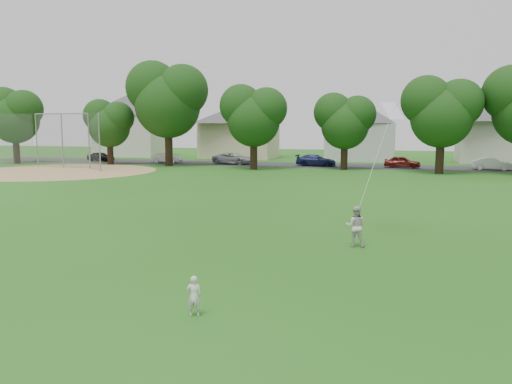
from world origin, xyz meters
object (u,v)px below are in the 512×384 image
(older_boy, at_px, (356,226))
(baseball_backstop, at_px, (58,141))
(kite, at_px, (375,162))
(toddler, at_px, (194,296))

(older_boy, height_order, baseball_backstop, baseball_backstop)
(kite, height_order, baseball_backstop, baseball_backstop)
(older_boy, distance_m, baseball_backstop, 40.69)
(kite, bearing_deg, toddler, -111.65)
(older_boy, distance_m, kite, 2.45)
(kite, bearing_deg, baseball_backstop, 142.85)
(toddler, distance_m, older_boy, 8.12)
(toddler, xyz_separation_m, kite, (3.40, 8.57, 2.44))
(toddler, distance_m, kite, 9.54)
(toddler, height_order, older_boy, older_boy)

